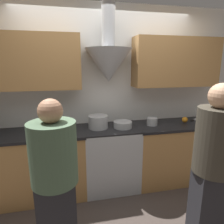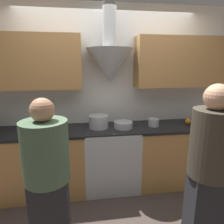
# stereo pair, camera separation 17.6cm
# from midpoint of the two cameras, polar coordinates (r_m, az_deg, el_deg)

# --- Properties ---
(ground_plane) EXTENTS (12.00, 12.00, 0.00)m
(ground_plane) POSITION_cam_midpoint_polar(r_m,az_deg,el_deg) (2.95, 2.49, -23.43)
(ground_plane) COLOR #423833
(wall_back) EXTENTS (8.40, 0.64, 2.60)m
(wall_back) POSITION_cam_midpoint_polar(r_m,az_deg,el_deg) (2.92, -0.42, 8.05)
(wall_back) COLOR white
(wall_back) RESTS_ON ground_plane
(counter_left) EXTENTS (1.61, 0.62, 0.91)m
(counter_left) POSITION_cam_midpoint_polar(r_m,az_deg,el_deg) (3.02, -21.70, -13.42)
(counter_left) COLOR #B27F47
(counter_left) RESTS_ON ground_plane
(counter_right) EXTENTS (1.30, 0.62, 0.91)m
(counter_right) POSITION_cam_midpoint_polar(r_m,az_deg,el_deg) (3.28, 19.58, -11.01)
(counter_right) COLOR #B27F47
(counter_right) RESTS_ON ground_plane
(stove_range) EXTENTS (0.75, 0.60, 0.91)m
(stove_range) POSITION_cam_midpoint_polar(r_m,az_deg,el_deg) (2.97, 1.45, -12.80)
(stove_range) COLOR #B7BABC
(stove_range) RESTS_ON ground_plane
(stock_pot) EXTENTS (0.27, 0.27, 0.18)m
(stock_pot) POSITION_cam_midpoint_polar(r_m,az_deg,el_deg) (2.78, -2.03, -2.77)
(stock_pot) COLOR #B7BABC
(stock_pot) RESTS_ON stove_range
(mixing_bowl) EXTENTS (0.26, 0.26, 0.09)m
(mixing_bowl) POSITION_cam_midpoint_polar(r_m,az_deg,el_deg) (2.79, 5.06, -3.67)
(mixing_bowl) COLOR #B7BABC
(mixing_bowl) RESTS_ON stove_range
(orange_fruit) EXTENTS (0.09, 0.09, 0.09)m
(orange_fruit) POSITION_cam_midpoint_polar(r_m,az_deg,el_deg) (3.20, 22.40, -2.43)
(orange_fruit) COLOR orange
(orange_fruit) RESTS_ON counter_right
(saucepan) EXTENTS (0.15, 0.15, 0.11)m
(saucepan) POSITION_cam_midpoint_polar(r_m,az_deg,el_deg) (2.95, 13.51, -2.90)
(saucepan) COLOR #B7BABC
(saucepan) RESTS_ON counter_right
(chefs_knife) EXTENTS (0.23, 0.15, 0.01)m
(chefs_knife) POSITION_cam_midpoint_polar(r_m,az_deg,el_deg) (3.42, 24.98, -2.41)
(chefs_knife) COLOR silver
(chefs_knife) RESTS_ON counter_right
(person_foreground_left) EXTENTS (0.38, 0.38, 1.52)m
(person_foreground_left) POSITION_cam_midpoint_polar(r_m,az_deg,el_deg) (1.83, -15.13, -18.02)
(person_foreground_left) COLOR #28282D
(person_foreground_left) RESTS_ON ground_plane
(person_foreground_right) EXTENTS (0.36, 0.36, 1.62)m
(person_foreground_right) POSITION_cam_midpoint_polar(r_m,az_deg,el_deg) (2.03, 28.29, -13.94)
(person_foreground_right) COLOR #28282D
(person_foreground_right) RESTS_ON ground_plane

